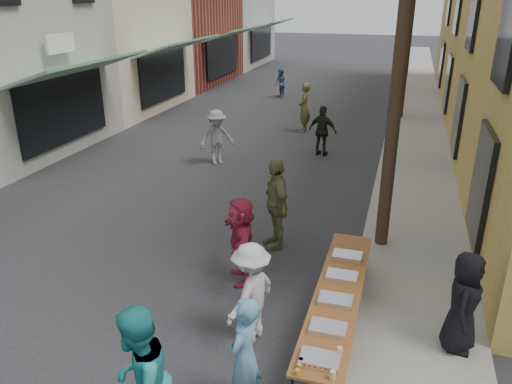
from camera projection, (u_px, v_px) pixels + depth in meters
The scene contains 25 objects.
ground at pixel (130, 289), 9.15m from camera, with size 120.00×120.00×0.00m, color #28282B.
sidewalk at pixel (416, 119), 21.10m from camera, with size 2.20×60.00×0.10m, color gray.
storefront_row at pixel (96, 13), 23.56m from camera, with size 8.00×37.00×9.00m.
utility_pole_near at pixel (404, 25), 8.97m from camera, with size 0.26×0.26×9.00m, color #2D2116.
utility_pole_mid at pixel (411, 7), 19.63m from camera, with size 0.26×0.26×9.00m, color #2D2116.
utility_pole_far at pixel (414, 1), 30.28m from camera, with size 0.26×0.26×9.00m, color #2D2116.
serving_table at pixel (338, 294), 7.73m from camera, with size 0.70×4.00×0.75m.
catering_tray_sausage at pixel (320, 360), 6.24m from camera, with size 0.50×0.33×0.08m, color maroon.
catering_tray_foil_b at pixel (328, 328), 6.82m from camera, with size 0.50×0.33×0.08m, color #B2B2B7.
catering_tray_buns at pixel (336, 300), 7.44m from camera, with size 0.50×0.33×0.08m, color tan.
catering_tray_foil_d at pixel (342, 276), 8.06m from camera, with size 0.50×0.33×0.08m, color #B2B2B7.
catering_tray_buns_end at pixel (347, 256), 8.68m from camera, with size 0.50×0.33×0.08m, color tan.
condiment_jar_a at pixel (297, 372), 6.03m from camera, with size 0.07×0.07×0.08m, color #A57F26.
condiment_jar_b at pixel (299, 367), 6.12m from camera, with size 0.07×0.07×0.08m, color #A57F26.
condiment_jar_c at pixel (301, 361), 6.21m from camera, with size 0.07×0.07×0.08m, color #A57F26.
cup_stack at pixel (333, 375), 5.96m from camera, with size 0.08×0.08×0.12m, color tan.
guest_front_b at pixel (244, 355), 6.26m from camera, with size 0.60×0.40×1.65m, color teal.
guest_front_d at pixel (251, 293), 7.57m from camera, with size 1.06×0.61×1.64m, color silver.
guest_front_e at pixel (276, 203), 10.34m from camera, with size 1.15×0.48×1.96m, color olive.
guest_queue_back at pixel (241, 240), 9.13m from camera, with size 1.55×0.49×1.67m, color #9C223B.
server at pixel (464, 302), 7.21m from camera, with size 0.77×0.50×1.58m, color black.
passerby_left at pixel (217, 137), 15.49m from camera, with size 1.11×0.64×1.71m, color gray.
passerby_mid at pixel (323, 131), 16.28m from camera, with size 0.97×0.40×1.65m, color black.
passerby_right at pixel (304, 108), 19.02m from camera, with size 0.69×0.45×1.88m, color brown.
passerby_far at pixel (281, 83), 25.20m from camera, with size 0.72×0.56×1.48m, color #47668A.
Camera 1 is at (4.48, -6.81, 5.07)m, focal length 35.00 mm.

